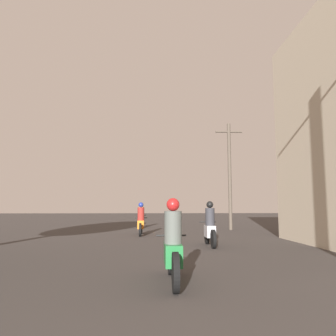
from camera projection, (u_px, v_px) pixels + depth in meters
name	position (u px, v px, depth m)	size (l,w,h in m)	color
motorcycle_green	(173.00, 249.00, 6.00)	(0.60, 2.09, 1.54)	black
motorcycle_silver	(210.00, 228.00, 11.36)	(0.60, 1.90, 1.55)	black
motorcycle_orange	(141.00, 222.00, 15.58)	(0.60, 2.05, 1.55)	black
motorcycle_white	(141.00, 218.00, 20.82)	(0.60, 1.95, 1.55)	black
utility_pole_far	(230.00, 173.00, 19.31)	(1.60, 0.20, 6.28)	#4C4238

